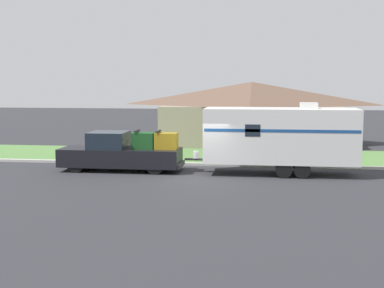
{
  "coord_description": "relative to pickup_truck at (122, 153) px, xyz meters",
  "views": [
    {
      "loc": [
        2.8,
        -24.08,
        4.5
      ],
      "look_at": [
        -0.64,
        1.67,
        1.4
      ],
      "focal_mm": 50.0,
      "sensor_mm": 36.0,
      "label": 1
    }
  ],
  "objects": [
    {
      "name": "ground_plane",
      "position": [
        4.17,
        -1.67,
        -0.9
      ],
      "size": [
        120.0,
        120.0,
        0.0
      ],
      "primitive_type": "plane",
      "color": "#2D2D33"
    },
    {
      "name": "house_across_street",
      "position": [
        6.13,
        12.84,
        1.37
      ],
      "size": [
        13.18,
        8.24,
        4.39
      ],
      "color": "gray",
      "rests_on": "ground_plane"
    },
    {
      "name": "lawn_strip",
      "position": [
        4.17,
        5.73,
        -0.89
      ],
      "size": [
        80.0,
        7.0,
        0.03
      ],
      "color": "#568442",
      "rests_on": "ground_plane"
    },
    {
      "name": "curb_strip",
      "position": [
        4.17,
        2.08,
        -0.83
      ],
      "size": [
        80.0,
        0.3,
        0.14
      ],
      "color": "beige",
      "rests_on": "ground_plane"
    },
    {
      "name": "mailbox",
      "position": [
        4.61,
        3.16,
        0.05
      ],
      "size": [
        0.48,
        0.2,
        1.23
      ],
      "color": "brown",
      "rests_on": "ground_plane"
    },
    {
      "name": "pickup_truck",
      "position": [
        0.0,
        0.0,
        0.0
      ],
      "size": [
        6.12,
        2.02,
        2.05
      ],
      "color": "black",
      "rests_on": "ground_plane"
    },
    {
      "name": "travel_trailer",
      "position": [
        7.81,
        -0.0,
        0.97
      ],
      "size": [
        8.24,
        2.32,
        3.46
      ],
      "color": "black",
      "rests_on": "ground_plane"
    }
  ]
}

